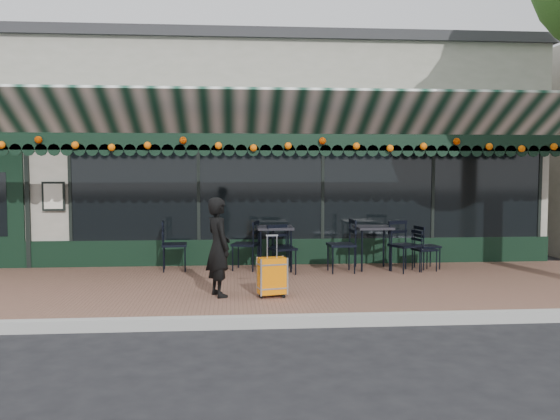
{
  "coord_description": "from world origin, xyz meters",
  "views": [
    {
      "loc": [
        -0.36,
        -7.44,
        1.99
      ],
      "look_at": [
        0.37,
        1.6,
        1.38
      ],
      "focal_mm": 38.0,
      "sensor_mm": 36.0,
      "label": 1
    }
  ],
  "objects": [
    {
      "name": "chair_a_right",
      "position": [
        3.27,
        3.28,
        0.56
      ],
      "size": [
        0.48,
        0.48,
        0.82
      ],
      "primitive_type": null,
      "rotation": [
        0.0,
        0.0,
        1.78
      ],
      "color": "black",
      "rests_on": "sidewalk"
    },
    {
      "name": "curb",
      "position": [
        0.0,
        -0.08,
        0.07
      ],
      "size": [
        18.0,
        0.16,
        0.15
      ],
      "primitive_type": "cube",
      "color": "#9E9E99",
      "rests_on": "ground"
    },
    {
      "name": "chair_a_extra",
      "position": [
        3.15,
        3.05,
        0.53
      ],
      "size": [
        0.46,
        0.46,
        0.76
      ],
      "primitive_type": null,
      "rotation": [
        0.0,
        0.0,
        1.81
      ],
      "color": "black",
      "rests_on": "sidewalk"
    },
    {
      "name": "suitcase",
      "position": [
        0.21,
        1.02,
        0.45
      ],
      "size": [
        0.43,
        0.3,
        0.9
      ],
      "rotation": [
        0.0,
        0.0,
        0.23
      ],
      "color": "orange",
      "rests_on": "sidewalk"
    },
    {
      "name": "chair_a_front",
      "position": [
        2.75,
        2.97,
        0.62
      ],
      "size": [
        0.62,
        0.62,
        0.93
      ],
      "primitive_type": null,
      "rotation": [
        0.0,
        0.0,
        0.43
      ],
      "color": "black",
      "rests_on": "sidewalk"
    },
    {
      "name": "cafe_table_a",
      "position": [
        2.25,
        3.3,
        0.87
      ],
      "size": [
        0.65,
        0.65,
        0.8
      ],
      "color": "black",
      "rests_on": "sidewalk"
    },
    {
      "name": "chair_a_left",
      "position": [
        1.59,
        3.01,
        0.64
      ],
      "size": [
        0.51,
        0.51,
        0.97
      ],
      "primitive_type": null,
      "rotation": [
        0.0,
        0.0,
        -1.51
      ],
      "color": "black",
      "rests_on": "sidewalk"
    },
    {
      "name": "woman",
      "position": [
        -0.56,
        1.15,
        0.87
      ],
      "size": [
        0.52,
        0.62,
        1.45
      ],
      "primitive_type": "imported",
      "rotation": [
        0.0,
        0.0,
        1.97
      ],
      "color": "black",
      "rests_on": "sidewalk"
    },
    {
      "name": "chair_b_left",
      "position": [
        -0.12,
        3.41,
        0.61
      ],
      "size": [
        0.58,
        0.58,
        0.93
      ],
      "primitive_type": null,
      "rotation": [
        0.0,
        0.0,
        -1.86
      ],
      "color": "black",
      "rests_on": "sidewalk"
    },
    {
      "name": "restaurant_building",
      "position": [
        0.0,
        7.84,
        2.27
      ],
      "size": [
        12.0,
        9.6,
        4.5
      ],
      "color": "gray",
      "rests_on": "ground"
    },
    {
      "name": "cafe_table_b",
      "position": [
        0.42,
        3.34,
        0.87
      ],
      "size": [
        0.65,
        0.65,
        0.81
      ],
      "color": "black",
      "rests_on": "sidewalk"
    },
    {
      "name": "chair_solo",
      "position": [
        -1.42,
        3.43,
        0.62
      ],
      "size": [
        0.5,
        0.5,
        0.93
      ],
      "primitive_type": null,
      "rotation": [
        0.0,
        0.0,
        1.65
      ],
      "color": "black",
      "rests_on": "sidewalk"
    },
    {
      "name": "ground",
      "position": [
        0.0,
        0.0,
        0.0
      ],
      "size": [
        80.0,
        80.0,
        0.0
      ],
      "primitive_type": "plane",
      "color": "black",
      "rests_on": "ground"
    },
    {
      "name": "chair_b_front",
      "position": [
        0.51,
        2.91,
        0.59
      ],
      "size": [
        0.57,
        0.57,
        0.88
      ],
      "primitive_type": null,
      "rotation": [
        0.0,
        0.0,
        0.38
      ],
      "color": "black",
      "rests_on": "sidewalk"
    },
    {
      "name": "sidewalk",
      "position": [
        0.0,
        2.0,
        0.07
      ],
      "size": [
        18.0,
        4.0,
        0.15
      ],
      "primitive_type": "cube",
      "color": "brown",
      "rests_on": "ground"
    },
    {
      "name": "chair_b_right",
      "position": [
        0.57,
        3.57,
        0.55
      ],
      "size": [
        0.4,
        0.4,
        0.79
      ],
      "primitive_type": null,
      "rotation": [
        0.0,
        0.0,
        1.59
      ],
      "color": "black",
      "rests_on": "sidewalk"
    }
  ]
}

